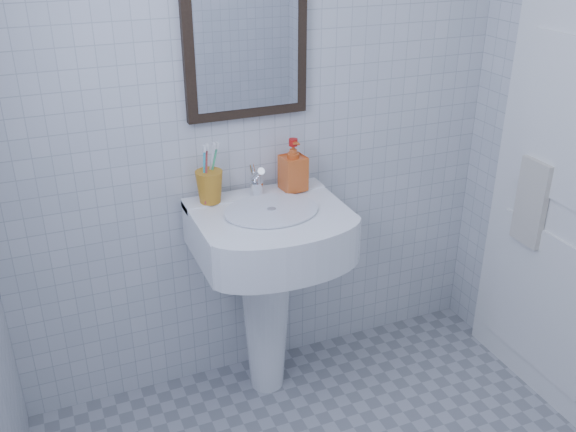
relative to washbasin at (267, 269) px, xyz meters
name	(u,v)px	position (x,y,z in m)	size (l,w,h in m)	color
wall_back	(259,111)	(0.06, 0.21, 0.62)	(2.20, 0.02, 2.50)	silver
washbasin	(267,269)	(0.00, 0.00, 0.00)	(0.61, 0.44, 0.93)	white
faucet	(256,183)	(0.00, 0.11, 0.35)	(0.06, 0.12, 0.14)	white
toothbrush_cup	(210,187)	(-0.20, 0.12, 0.37)	(0.11, 0.11, 0.13)	#C17C1C
soap_dispenser	(293,165)	(0.16, 0.11, 0.41)	(0.10, 0.10, 0.22)	#CF5214
wall_mirror	(246,39)	(0.00, 0.19, 0.92)	(0.50, 0.04, 0.62)	black
bathroom_door	(569,185)	(1.14, -0.44, 0.37)	(0.04, 0.80, 2.00)	white
towel_ring	(542,163)	(1.12, -0.30, 0.42)	(0.18, 0.18, 0.01)	white
hand_towel	(531,203)	(1.10, -0.30, 0.24)	(0.03, 0.16, 0.38)	silver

